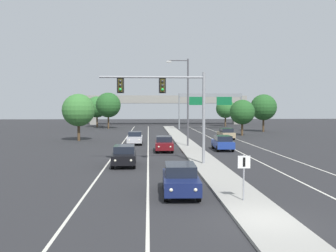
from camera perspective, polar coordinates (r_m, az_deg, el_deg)
name	(u,v)px	position (r m, az deg, el deg)	size (l,w,h in m)	color
ground_plane	(265,222)	(15.89, 14.64, -14.05)	(260.00, 260.00, 0.00)	#28282B
median_island	(201,159)	(33.12, 5.13, -4.99)	(2.40, 110.00, 0.15)	#9E9B93
lane_stripe_oncoming_center	(148,151)	(39.74, -3.05, -3.76)	(0.14, 100.00, 0.01)	silver
lane_stripe_receding_center	(236,150)	(40.83, 10.29, -3.63)	(0.14, 100.00, 0.01)	silver
edge_stripe_left	(117,151)	(39.88, -7.81, -3.76)	(0.14, 100.00, 0.01)	silver
edge_stripe_right	(266,150)	(41.71, 14.71, -3.54)	(0.14, 100.00, 0.01)	silver
overhead_signal_mast	(170,98)	(29.35, 0.37, 4.35)	(8.29, 0.44, 7.20)	gray
median_sign_post	(244,171)	(18.26, 11.50, -6.69)	(0.60, 0.10, 2.20)	gray
street_lamp_median	(186,97)	(43.09, 2.76, 4.46)	(2.58, 0.28, 10.00)	#4C4C51
car_oncoming_navy	(180,179)	(19.96, 1.90, -8.04)	(1.91, 4.50, 1.58)	#141E4C
car_oncoming_black	(124,155)	(29.72, -6.69, -4.45)	(1.91, 4.50, 1.58)	black
car_oncoming_darkred	(164,144)	(38.93, -0.60, -2.69)	(1.89, 4.50, 1.58)	#5B0F14
car_oncoming_silver	(135,138)	(46.51, -5.07, -1.79)	(1.83, 4.47, 1.58)	#B7B7BC
car_receding_blue	(223,143)	(40.40, 8.35, -2.52)	(1.88, 4.49, 1.58)	navy
car_receding_tan	(226,133)	(54.44, 8.84, -1.13)	(1.87, 4.49, 1.58)	tan
highway_sign_gantry	(210,100)	(78.06, 6.49, 4.01)	(13.28, 0.42, 7.50)	gray
overpass_bridge	(166,103)	(100.14, -0.34, 3.56)	(42.40, 6.40, 7.65)	gray
tree_far_left_b	(108,105)	(81.54, -9.10, 3.18)	(5.36, 5.36, 7.76)	#4C3823
tree_far_right_c	(242,112)	(61.57, 11.26, 2.08)	(4.03, 4.03, 5.82)	#4C3823
tree_far_right_b	(225,109)	(90.39, 8.76, 2.64)	(4.52, 4.52, 6.54)	#4C3823
tree_far_right_a	(264,107)	(72.06, 14.38, 2.78)	(4.85, 4.85, 7.02)	#4C3823
tree_far_left_a	(97,107)	(88.35, -10.80, 2.87)	(4.93, 4.93, 7.13)	#4C3823
tree_far_left_c	(79,110)	(52.45, -13.50, 2.36)	(4.45, 4.45, 6.43)	#4C3823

